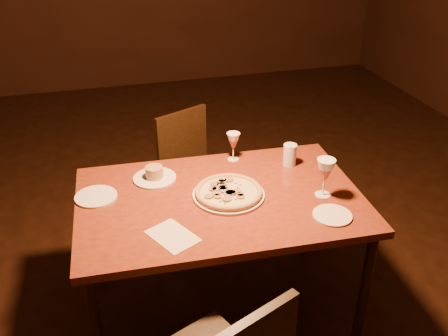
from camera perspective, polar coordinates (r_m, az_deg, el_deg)
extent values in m
plane|color=black|center=(3.04, -3.28, -12.55)|extent=(7.00, 7.00, 0.00)
cube|color=brown|center=(2.42, -0.46, -3.73)|extent=(1.40, 0.94, 0.04)
cylinder|color=black|center=(2.33, -14.21, -18.10)|extent=(0.05, 0.05, 0.69)
cylinder|color=black|center=(2.90, -14.28, -7.15)|extent=(0.05, 0.05, 0.69)
cylinder|color=black|center=(2.55, 15.73, -13.39)|extent=(0.05, 0.05, 0.69)
cylinder|color=black|center=(3.08, 9.46, -4.24)|extent=(0.05, 0.05, 0.69)
cube|color=black|center=(3.23, -2.84, -0.75)|extent=(0.51, 0.51, 0.04)
cube|color=black|center=(3.27, -4.83, 3.50)|extent=(0.36, 0.18, 0.37)
cylinder|color=black|center=(3.17, -3.26, -6.09)|extent=(0.03, 0.03, 0.39)
cylinder|color=black|center=(3.38, -6.45, -3.73)|extent=(0.03, 0.03, 0.39)
cylinder|color=black|center=(3.33, 1.01, -4.11)|extent=(0.03, 0.03, 0.39)
cylinder|color=black|center=(3.53, -2.30, -1.99)|extent=(0.03, 0.03, 0.39)
cylinder|color=white|center=(2.41, 0.53, -3.07)|extent=(0.35, 0.35, 0.01)
cylinder|color=beige|center=(2.41, 0.53, -2.81)|extent=(0.32, 0.32, 0.01)
torus|color=tan|center=(2.40, 0.53, -2.68)|extent=(0.33, 0.33, 0.03)
cylinder|color=white|center=(2.57, -7.93, -1.15)|extent=(0.22, 0.22, 0.01)
cylinder|color=tan|center=(2.56, -7.98, -0.47)|extent=(0.09, 0.09, 0.06)
cylinder|color=silver|center=(2.68, 7.53, 1.50)|extent=(0.07, 0.07, 0.12)
cylinder|color=white|center=(2.48, -14.42, -3.18)|extent=(0.20, 0.20, 0.01)
cylinder|color=white|center=(2.32, 12.28, -5.31)|extent=(0.18, 0.18, 0.01)
cube|color=beige|center=(2.16, -5.89, -7.73)|extent=(0.23, 0.26, 0.00)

